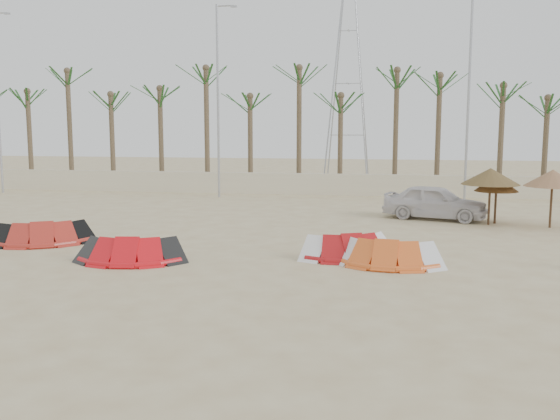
% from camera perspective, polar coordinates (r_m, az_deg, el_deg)
% --- Properties ---
extents(ground, '(120.00, 120.00, 0.00)m').
position_cam_1_polar(ground, '(16.46, -3.50, -7.37)').
color(ground, beige).
rests_on(ground, ground).
extents(boundary_wall, '(60.00, 0.30, 1.30)m').
position_cam_1_polar(boundary_wall, '(37.81, 4.03, 2.35)').
color(boundary_wall, beige).
rests_on(boundary_wall, ground).
extents(palm_line, '(52.00, 4.00, 7.70)m').
position_cam_1_polar(palm_line, '(39.12, 5.32, 11.03)').
color(palm_line, brown).
rests_on(palm_line, ground).
extents(lamp_b, '(1.25, 0.14, 11.00)m').
position_cam_1_polar(lamp_b, '(36.75, -5.64, 10.16)').
color(lamp_b, '#A5A8AD').
rests_on(lamp_b, ground).
extents(lamp_c, '(1.25, 0.14, 11.00)m').
position_cam_1_polar(lamp_c, '(35.76, 16.92, 9.92)').
color(lamp_c, '#A5A8AD').
rests_on(lamp_c, ground).
extents(pylon, '(3.00, 3.00, 14.00)m').
position_cam_1_polar(pylon, '(43.75, 6.09, 2.24)').
color(pylon, '#A5A8AD').
rests_on(pylon, ground).
extents(kite_red_left, '(3.96, 2.84, 0.90)m').
position_cam_1_polar(kite_red_left, '(24.31, -20.51, -1.84)').
color(kite_red_left, '#AE281E').
rests_on(kite_red_left, ground).
extents(kite_red_mid, '(3.53, 1.91, 0.90)m').
position_cam_1_polar(kite_red_mid, '(20.35, -13.24, -3.37)').
color(kite_red_mid, red).
rests_on(kite_red_mid, ground).
extents(kite_red_right, '(3.55, 2.47, 0.90)m').
position_cam_1_polar(kite_red_right, '(20.47, 6.44, -3.15)').
color(kite_red_right, '#AC1215').
rests_on(kite_red_right, ground).
extents(kite_orange, '(3.45, 1.91, 0.90)m').
position_cam_1_polar(kite_orange, '(19.64, 9.79, -3.69)').
color(kite_orange, orange).
rests_on(kite_orange, ground).
extents(parasol_left, '(1.88, 1.88, 2.11)m').
position_cam_1_polar(parasol_left, '(28.51, 19.18, 2.32)').
color(parasol_left, '#4C331E').
rests_on(parasol_left, ground).
extents(parasol_mid, '(2.47, 2.47, 2.44)m').
position_cam_1_polar(parasol_mid, '(28.01, 18.69, 2.93)').
color(parasol_mid, '#4C331E').
rests_on(parasol_mid, ground).
extents(parasol_right, '(2.29, 2.29, 2.43)m').
position_cam_1_polar(parasol_right, '(28.16, 23.66, 2.68)').
color(parasol_right, '#4C331E').
rests_on(parasol_right, ground).
extents(car, '(4.94, 3.11, 1.57)m').
position_cam_1_polar(car, '(29.14, 14.00, 0.72)').
color(car, silver).
rests_on(car, ground).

